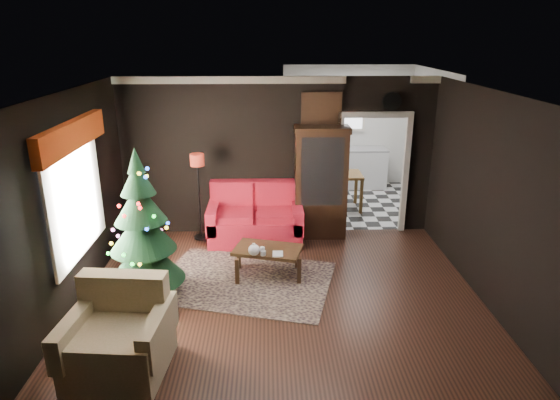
{
  "coord_description": "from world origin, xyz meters",
  "views": [
    {
      "loc": [
        -0.19,
        -5.94,
        3.5
      ],
      "look_at": [
        0.0,
        0.9,
        1.15
      ],
      "focal_mm": 31.48,
      "sensor_mm": 36.0,
      "label": 1
    }
  ],
  "objects_px": {
    "floor_lamp": "(199,197)",
    "loveseat": "(255,214)",
    "teapot": "(254,250)",
    "armchair": "(118,335)",
    "christmas_tree": "(142,226)",
    "kitchen_table": "(344,191)",
    "wall_clock": "(392,101)",
    "coffee_table": "(268,262)",
    "curio_cabinet": "(320,185)"
  },
  "relations": [
    {
      "from": "floor_lamp",
      "to": "loveseat",
      "type": "bearing_deg",
      "value": 1.61
    },
    {
      "from": "teapot",
      "to": "armchair",
      "type": "bearing_deg",
      "value": -126.1
    },
    {
      "from": "floor_lamp",
      "to": "christmas_tree",
      "type": "relative_size",
      "value": 0.75
    },
    {
      "from": "floor_lamp",
      "to": "kitchen_table",
      "type": "relative_size",
      "value": 2.01
    },
    {
      "from": "wall_clock",
      "to": "coffee_table",
      "type": "bearing_deg",
      "value": -140.98
    },
    {
      "from": "loveseat",
      "to": "christmas_tree",
      "type": "height_order",
      "value": "christmas_tree"
    },
    {
      "from": "curio_cabinet",
      "to": "armchair",
      "type": "height_order",
      "value": "curio_cabinet"
    },
    {
      "from": "christmas_tree",
      "to": "wall_clock",
      "type": "height_order",
      "value": "wall_clock"
    },
    {
      "from": "loveseat",
      "to": "teapot",
      "type": "height_order",
      "value": "loveseat"
    },
    {
      "from": "floor_lamp",
      "to": "kitchen_table",
      "type": "bearing_deg",
      "value": 31.37
    },
    {
      "from": "armchair",
      "to": "kitchen_table",
      "type": "distance_m",
      "value": 6.05
    },
    {
      "from": "loveseat",
      "to": "christmas_tree",
      "type": "bearing_deg",
      "value": -127.7
    },
    {
      "from": "curio_cabinet",
      "to": "wall_clock",
      "type": "height_order",
      "value": "wall_clock"
    },
    {
      "from": "teapot",
      "to": "kitchen_table",
      "type": "relative_size",
      "value": 0.25
    },
    {
      "from": "christmas_tree",
      "to": "teapot",
      "type": "xyz_separation_m",
      "value": [
        1.47,
        0.32,
        -0.51
      ]
    },
    {
      "from": "curio_cabinet",
      "to": "christmas_tree",
      "type": "relative_size",
      "value": 0.95
    },
    {
      "from": "teapot",
      "to": "kitchen_table",
      "type": "distance_m",
      "value": 3.68
    },
    {
      "from": "christmas_tree",
      "to": "kitchen_table",
      "type": "height_order",
      "value": "christmas_tree"
    },
    {
      "from": "floor_lamp",
      "to": "christmas_tree",
      "type": "bearing_deg",
      "value": -105.31
    },
    {
      "from": "loveseat",
      "to": "curio_cabinet",
      "type": "height_order",
      "value": "curio_cabinet"
    },
    {
      "from": "coffee_table",
      "to": "floor_lamp",
      "type": "bearing_deg",
      "value": 131.81
    },
    {
      "from": "kitchen_table",
      "to": "curio_cabinet",
      "type": "bearing_deg",
      "value": -114.44
    },
    {
      "from": "loveseat",
      "to": "floor_lamp",
      "type": "bearing_deg",
      "value": -178.39
    },
    {
      "from": "coffee_table",
      "to": "teapot",
      "type": "height_order",
      "value": "teapot"
    },
    {
      "from": "armchair",
      "to": "teapot",
      "type": "distance_m",
      "value": 2.38
    },
    {
      "from": "armchair",
      "to": "kitchen_table",
      "type": "bearing_deg",
      "value": 63.59
    },
    {
      "from": "floor_lamp",
      "to": "kitchen_table",
      "type": "distance_m",
      "value": 3.25
    },
    {
      "from": "loveseat",
      "to": "wall_clock",
      "type": "relative_size",
      "value": 5.31
    },
    {
      "from": "christmas_tree",
      "to": "coffee_table",
      "type": "bearing_deg",
      "value": 18.47
    },
    {
      "from": "armchair",
      "to": "teapot",
      "type": "relative_size",
      "value": 5.55
    },
    {
      "from": "loveseat",
      "to": "coffee_table",
      "type": "relative_size",
      "value": 1.73
    },
    {
      "from": "armchair",
      "to": "kitchen_table",
      "type": "xyz_separation_m",
      "value": [
        3.19,
        5.14,
        -0.08
      ]
    },
    {
      "from": "christmas_tree",
      "to": "armchair",
      "type": "height_order",
      "value": "christmas_tree"
    },
    {
      "from": "loveseat",
      "to": "curio_cabinet",
      "type": "bearing_deg",
      "value": 10.83
    },
    {
      "from": "wall_clock",
      "to": "curio_cabinet",
      "type": "bearing_deg",
      "value": -171.47
    },
    {
      "from": "loveseat",
      "to": "floor_lamp",
      "type": "relative_size",
      "value": 1.13
    },
    {
      "from": "loveseat",
      "to": "floor_lamp",
      "type": "xyz_separation_m",
      "value": [
        -0.95,
        -0.03,
        0.33
      ]
    },
    {
      "from": "armchair",
      "to": "teapot",
      "type": "xyz_separation_m",
      "value": [
        1.4,
        1.93,
        0.08
      ]
    },
    {
      "from": "coffee_table",
      "to": "loveseat",
      "type": "bearing_deg",
      "value": 99.19
    },
    {
      "from": "christmas_tree",
      "to": "armchair",
      "type": "xyz_separation_m",
      "value": [
        0.07,
        -1.6,
        -0.59
      ]
    },
    {
      "from": "armchair",
      "to": "coffee_table",
      "type": "bearing_deg",
      "value": 58.81
    },
    {
      "from": "kitchen_table",
      "to": "loveseat",
      "type": "bearing_deg",
      "value": -137.49
    },
    {
      "from": "armchair",
      "to": "wall_clock",
      "type": "height_order",
      "value": "wall_clock"
    },
    {
      "from": "teapot",
      "to": "loveseat",
      "type": "bearing_deg",
      "value": 90.52
    },
    {
      "from": "loveseat",
      "to": "teapot",
      "type": "bearing_deg",
      "value": -89.48
    },
    {
      "from": "coffee_table",
      "to": "wall_clock",
      "type": "xyz_separation_m",
      "value": [
        2.13,
        1.73,
        2.15
      ]
    },
    {
      "from": "floor_lamp",
      "to": "teapot",
      "type": "height_order",
      "value": "floor_lamp"
    },
    {
      "from": "teapot",
      "to": "floor_lamp",
      "type": "bearing_deg",
      "value": 122.09
    },
    {
      "from": "christmas_tree",
      "to": "teapot",
      "type": "distance_m",
      "value": 1.59
    },
    {
      "from": "christmas_tree",
      "to": "armchair",
      "type": "bearing_deg",
      "value": -87.48
    }
  ]
}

